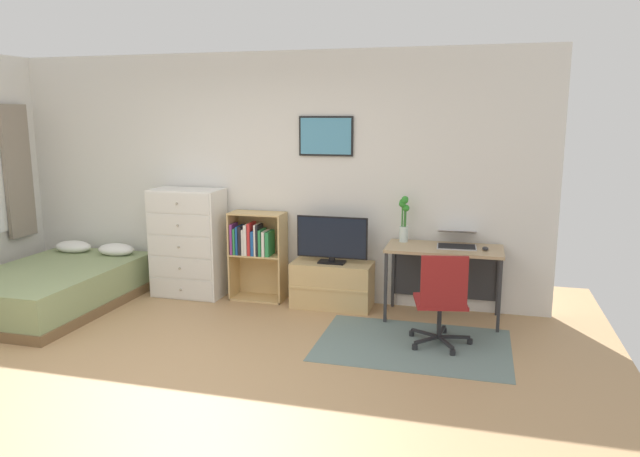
% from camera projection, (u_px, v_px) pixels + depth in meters
% --- Properties ---
extents(ground_plane, '(7.20, 7.20, 0.00)m').
position_uv_depth(ground_plane, '(160.00, 384.00, 4.53)').
color(ground_plane, tan).
extents(wall_back_with_posters, '(6.12, 0.09, 2.70)m').
position_uv_depth(wall_back_with_posters, '(267.00, 177.00, 6.58)').
color(wall_back_with_posters, silver).
rests_on(wall_back_with_posters, ground_plane).
extents(area_rug, '(1.70, 1.20, 0.01)m').
position_uv_depth(area_rug, '(413.00, 345.00, 5.31)').
color(area_rug, slate).
rests_on(area_rug, ground_plane).
extents(bed, '(1.32, 1.99, 0.56)m').
position_uv_depth(bed, '(54.00, 287.00, 6.32)').
color(bed, brown).
rests_on(bed, ground_plane).
extents(dresser, '(0.79, 0.46, 1.22)m').
position_uv_depth(dresser, '(188.00, 243.00, 6.68)').
color(dresser, white).
rests_on(dresser, ground_plane).
extents(bookshelf, '(0.60, 0.30, 0.98)m').
position_uv_depth(bookshelf, '(256.00, 248.00, 6.54)').
color(bookshelf, tan).
rests_on(bookshelf, ground_plane).
extents(tv_stand, '(0.85, 0.41, 0.49)m').
position_uv_depth(tv_stand, '(332.00, 285.00, 6.33)').
color(tv_stand, tan).
rests_on(tv_stand, ground_plane).
extents(television, '(0.76, 0.16, 0.50)m').
position_uv_depth(television, '(332.00, 240.00, 6.22)').
color(television, black).
rests_on(television, tv_stand).
extents(desk, '(1.14, 0.57, 0.74)m').
position_uv_depth(desk, '(444.00, 259.00, 5.96)').
color(desk, tan).
rests_on(desk, ground_plane).
extents(office_chair, '(0.58, 0.57, 0.86)m').
position_uv_depth(office_chair, '(442.00, 298.00, 5.17)').
color(office_chair, '#232326').
rests_on(office_chair, ground_plane).
extents(laptop, '(0.40, 0.43, 0.17)m').
position_uv_depth(laptop, '(457.00, 240.00, 5.91)').
color(laptop, '#B7B7BC').
rests_on(laptop, desk).
extents(computer_mouse, '(0.06, 0.10, 0.03)m').
position_uv_depth(computer_mouse, '(485.00, 248.00, 5.73)').
color(computer_mouse, '#262628').
rests_on(computer_mouse, desk).
extents(bamboo_vase, '(0.11, 0.11, 0.47)m').
position_uv_depth(bamboo_vase, '(404.00, 217.00, 6.07)').
color(bamboo_vase, silver).
rests_on(bamboo_vase, desk).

